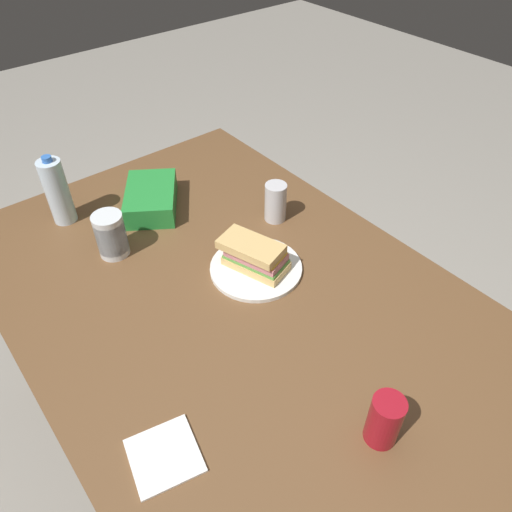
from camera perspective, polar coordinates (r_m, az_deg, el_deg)
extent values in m
plane|color=gray|center=(1.86, -1.60, -20.40)|extent=(8.00, 8.00, 0.00)
cube|color=brown|center=(1.28, -2.20, -5.62)|extent=(1.56, 1.02, 0.04)
cylinder|color=brown|center=(2.13, -4.19, 4.10)|extent=(0.07, 0.07, 0.68)
cylinder|color=brown|center=(1.92, -25.69, -6.32)|extent=(0.07, 0.07, 0.68)
cylinder|color=white|center=(1.34, 0.00, -1.40)|extent=(0.25, 0.25, 0.01)
cube|color=#DBB26B|center=(1.32, 0.00, -0.84)|extent=(0.19, 0.14, 0.02)
cube|color=#599E3F|center=(1.31, 0.00, -0.32)|extent=(0.18, 0.13, 0.01)
cube|color=#C6727A|center=(1.30, 0.00, 0.13)|extent=(0.17, 0.13, 0.02)
cube|color=yellow|center=(1.30, 0.00, 0.56)|extent=(0.17, 0.12, 0.01)
cube|color=#DBB26B|center=(1.29, -0.59, 1.10)|extent=(0.19, 0.14, 0.02)
cylinder|color=maroon|center=(1.02, 14.76, -18.03)|extent=(0.07, 0.07, 0.12)
cube|color=#268C38|center=(1.58, -12.14, 6.60)|extent=(0.27, 0.25, 0.07)
cylinder|color=silver|center=(1.56, -22.17, 6.95)|extent=(0.07, 0.07, 0.20)
cylinder|color=blue|center=(1.51, -23.24, 10.35)|extent=(0.03, 0.03, 0.02)
cylinder|color=silver|center=(1.42, -16.44, 1.82)|extent=(0.08, 0.08, 0.09)
cylinder|color=silver|center=(1.41, -16.58, 2.38)|extent=(0.08, 0.08, 0.09)
cylinder|color=silver|center=(1.40, -16.72, 2.95)|extent=(0.08, 0.08, 0.09)
cylinder|color=silver|center=(1.48, 2.29, 6.30)|extent=(0.07, 0.07, 0.12)
cube|color=white|center=(1.04, -10.64, -21.92)|extent=(0.16, 0.16, 0.01)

